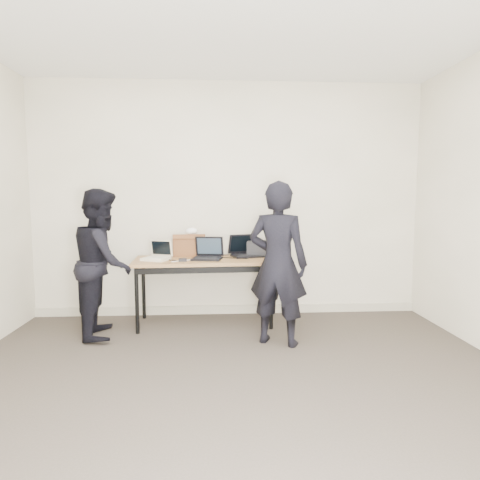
{
  "coord_description": "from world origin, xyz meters",
  "views": [
    {
      "loc": [
        -0.14,
        -2.44,
        1.38
      ],
      "look_at": [
        0.1,
        1.6,
        0.95
      ],
      "focal_mm": 30.0,
      "sensor_mm": 36.0,
      "label": 1
    }
  ],
  "objects": [
    {
      "name": "baseboard",
      "position": [
        0.0,
        2.23,
        0.05
      ],
      "size": [
        4.5,
        0.03,
        0.1
      ],
      "primitive_type": "cube",
      "color": "#B7B198",
      "rests_on": "ground"
    },
    {
      "name": "room",
      "position": [
        0.0,
        0.0,
        1.35
      ],
      "size": [
        4.6,
        4.6,
        2.8
      ],
      "color": "#3C352E",
      "rests_on": "ground"
    },
    {
      "name": "laptop_beige",
      "position": [
        -0.77,
        1.82,
        0.76
      ],
      "size": [
        0.33,
        0.33,
        0.21
      ],
      "rotation": [
        0.0,
        0.0,
        -0.39
      ],
      "color": "beige",
      "rests_on": "desk"
    },
    {
      "name": "cables",
      "position": [
        -0.22,
        1.87,
        0.72
      ],
      "size": [
        1.15,
        0.47,
        0.01
      ],
      "rotation": [
        0.0,
        0.0,
        0.1
      ],
      "color": "silver",
      "rests_on": "desk"
    },
    {
      "name": "equipment_box",
      "position": [
        0.36,
        2.06,
        0.8
      ],
      "size": [
        0.33,
        0.29,
        0.17
      ],
      "primitive_type": "cube",
      "rotation": [
        0.0,
        0.0,
        -0.17
      ],
      "color": "black",
      "rests_on": "desk"
    },
    {
      "name": "person_typist",
      "position": [
        0.43,
        1.23,
        0.77
      ],
      "size": [
        0.66,
        0.56,
        1.53
      ],
      "primitive_type": "imported",
      "rotation": [
        0.0,
        0.0,
        2.73
      ],
      "color": "black",
      "rests_on": "ground"
    },
    {
      "name": "laptop_center",
      "position": [
        -0.23,
        1.86,
        0.77
      ],
      "size": [
        0.35,
        0.34,
        0.24
      ],
      "rotation": [
        0.0,
        0.0,
        -0.18
      ],
      "color": "black",
      "rests_on": "desk"
    },
    {
      "name": "laptop_right",
      "position": [
        0.19,
        2.04,
        0.78
      ],
      "size": [
        0.41,
        0.4,
        0.24
      ],
      "rotation": [
        0.0,
        0.0,
        0.29
      ],
      "color": "black",
      "rests_on": "desk"
    },
    {
      "name": "desk",
      "position": [
        -0.27,
        1.86,
        0.66
      ],
      "size": [
        1.53,
        0.73,
        0.72
      ],
      "rotation": [
        0.0,
        0.0,
        0.05
      ],
      "color": "brown",
      "rests_on": "ground"
    },
    {
      "name": "tissue",
      "position": [
        -0.42,
        2.1,
        1.0
      ],
      "size": [
        0.14,
        0.1,
        0.08
      ],
      "primitive_type": "ellipsoid",
      "rotation": [
        0.0,
        0.0,
        -0.04
      ],
      "color": "white",
      "rests_on": "leather_satchel"
    },
    {
      "name": "person_observer",
      "position": [
        -1.27,
        1.59,
        0.73
      ],
      "size": [
        0.66,
        0.79,
        1.47
      ],
      "primitive_type": "imported",
      "rotation": [
        0.0,
        0.0,
        1.73
      ],
      "color": "black",
      "rests_on": "ground"
    },
    {
      "name": "leather_satchel",
      "position": [
        -0.45,
        2.09,
        0.85
      ],
      "size": [
        0.37,
        0.21,
        0.25
      ],
      "rotation": [
        0.0,
        0.0,
        0.09
      ],
      "color": "brown",
      "rests_on": "desk"
    },
    {
      "name": "power_brick",
      "position": [
        -0.49,
        1.7,
        0.74
      ],
      "size": [
        0.09,
        0.06,
        0.03
      ],
      "primitive_type": "cube",
      "rotation": [
        0.0,
        0.0,
        0.1
      ],
      "color": "black",
      "rests_on": "desk"
    }
  ]
}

